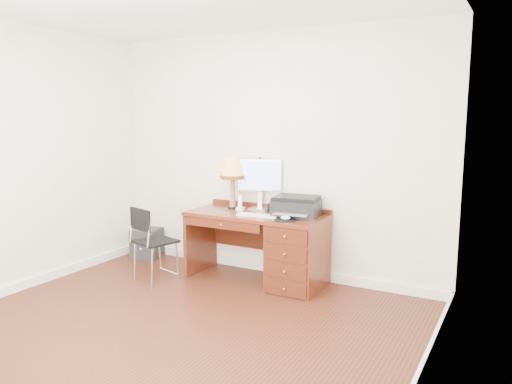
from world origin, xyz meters
The scene contains 12 objects.
ground centered at (0.00, 0.00, 0.00)m, with size 4.00×4.00×0.00m, color #35160C.
room_shell centered at (0.00, 0.63, 0.05)m, with size 4.00×4.00×4.00m.
desk centered at (0.32, 1.40, 0.41)m, with size 1.50×0.67×0.75m.
monitor centered at (-0.08, 1.64, 1.10)m, with size 0.47×0.24×0.56m.
keyboard centered at (0.09, 1.27, 0.76)m, with size 0.44×0.13×0.02m, color white.
mouse_pad centered at (0.43, 1.22, 0.76)m, with size 0.23×0.23×0.05m.
printer centered at (0.43, 1.48, 0.85)m, with size 0.51×0.42×0.21m.
leg_lamp centered at (-0.37, 1.52, 1.17)m, with size 0.28×0.28×0.57m.
phone centered at (-0.23, 1.45, 0.80)m, with size 0.09×0.09×0.17m.
pen_cup centered at (0.12, 1.51, 0.80)m, with size 0.08×0.08×0.10m, color black.
chair centered at (-0.97, 0.82, 0.50)m, with size 0.48×0.48×0.82m.
equipment_box centered at (-1.63, 1.50, 0.19)m, with size 0.32×0.32×0.37m, color black.
Camera 1 is at (2.52, -3.22, 1.80)m, focal length 35.00 mm.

